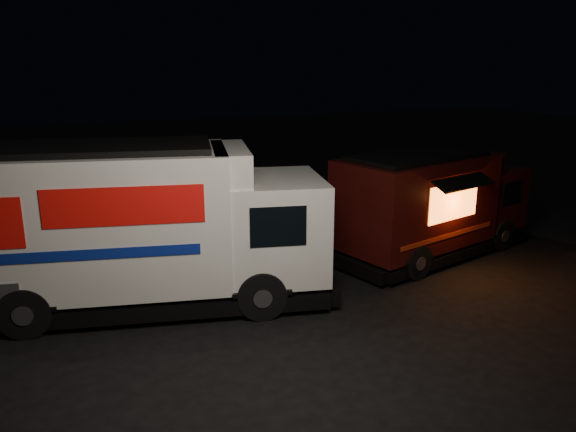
# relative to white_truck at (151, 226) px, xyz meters

# --- Properties ---
(ground) EXTENTS (80.00, 80.00, 0.00)m
(ground) POSITION_rel_white_truck_xyz_m (3.22, -1.04, -1.75)
(ground) COLOR black
(ground) RESTS_ON ground
(white_truck) EXTENTS (8.11, 4.30, 3.50)m
(white_truck) POSITION_rel_white_truck_xyz_m (0.00, 0.00, 0.00)
(white_truck) COLOR silver
(white_truck) RESTS_ON ground
(red_truck) EXTENTS (6.45, 3.69, 2.83)m
(red_truck) POSITION_rel_white_truck_xyz_m (7.58, 0.36, -0.33)
(red_truck) COLOR #35090B
(red_truck) RESTS_ON ground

